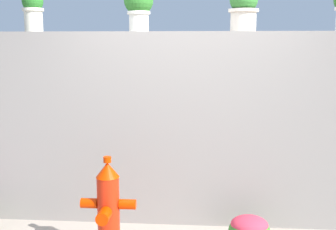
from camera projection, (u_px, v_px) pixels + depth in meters
stone_wall at (189, 128)px, 4.41m from camera, size 5.84×0.35×1.98m
potted_plant_1 at (33, 7)px, 4.29m from camera, size 0.22×0.22×0.41m
potted_plant_2 at (139, 2)px, 4.25m from camera, size 0.31×0.31×0.46m
potted_plant_3 at (244, 4)px, 4.14m from camera, size 0.30×0.30×0.45m
fire_hydrant at (108, 212)px, 3.67m from camera, size 0.48×0.38×0.91m
flower_bush_left at (249, 230)px, 3.94m from camera, size 0.39×0.35×0.30m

